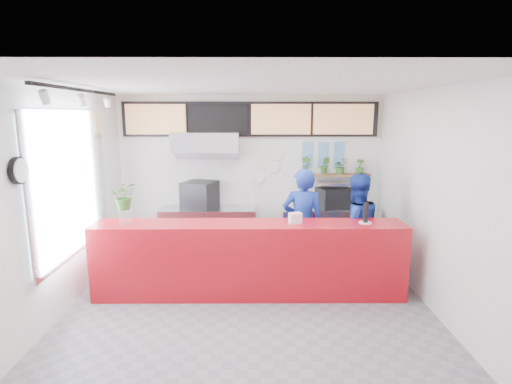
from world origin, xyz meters
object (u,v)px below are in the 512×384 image
(espresso_machine, at_px, (334,198))
(staff_right, at_px, (355,228))
(staff_center, at_px, (303,224))
(panini_oven, at_px, (200,195))
(service_counter, at_px, (249,259))
(pepper_mill, at_px, (366,212))

(espresso_machine, bearing_deg, staff_right, -104.85)
(staff_right, bearing_deg, staff_center, -20.95)
(panini_oven, bearing_deg, staff_right, -6.19)
(service_counter, relative_size, staff_center, 2.48)
(espresso_machine, bearing_deg, staff_center, -140.84)
(service_counter, height_order, espresso_machine, espresso_machine)
(service_counter, distance_m, pepper_mill, 1.82)
(staff_right, bearing_deg, espresso_machine, -97.62)
(espresso_machine, relative_size, pepper_mill, 2.09)
(staff_right, bearing_deg, service_counter, 5.48)
(panini_oven, distance_m, staff_right, 2.93)
(staff_right, bearing_deg, pepper_mill, 79.58)
(panini_oven, distance_m, espresso_machine, 2.53)
(service_counter, height_order, pepper_mill, pepper_mill)
(espresso_machine, bearing_deg, service_counter, -150.00)
(service_counter, height_order, staff_center, staff_center)
(service_counter, bearing_deg, panini_oven, 117.81)
(service_counter, relative_size, pepper_mill, 15.69)
(panini_oven, relative_size, espresso_machine, 0.94)
(panini_oven, relative_size, staff_center, 0.31)
(espresso_machine, distance_m, staff_right, 1.31)
(staff_center, height_order, pepper_mill, staff_center)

